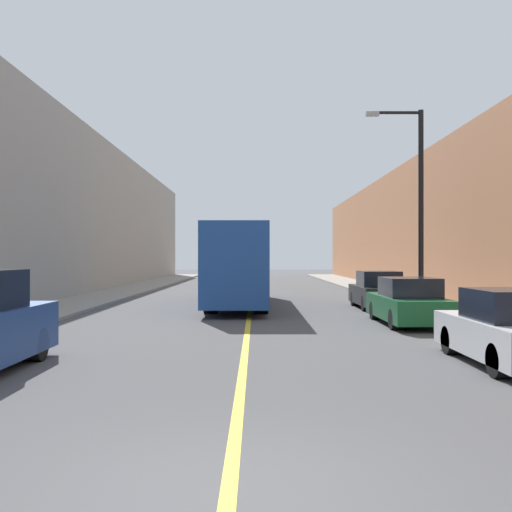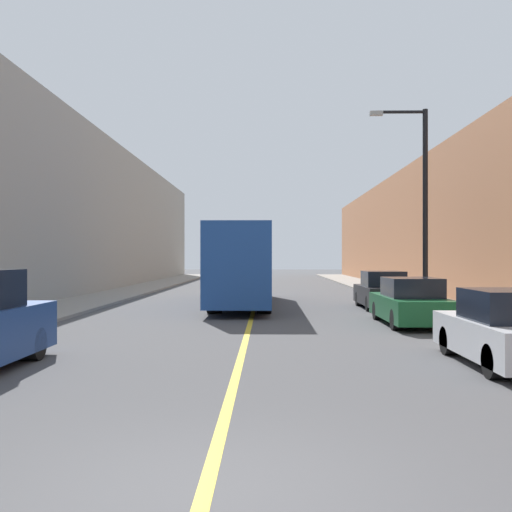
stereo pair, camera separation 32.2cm
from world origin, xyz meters
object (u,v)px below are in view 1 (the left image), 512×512
(car_right_far, at_px, (379,292))
(car_right_mid, at_px, (409,303))
(street_lamp_right, at_px, (418,197))
(bus, at_px, (241,264))

(car_right_far, bearing_deg, car_right_mid, -92.48)
(car_right_mid, bearing_deg, street_lamp_right, 71.54)
(bus, distance_m, street_lamp_right, 8.18)
(street_lamp_right, bearing_deg, car_right_mid, -108.46)
(car_right_far, xyz_separation_m, street_lamp_right, (1.14, -1.75, 3.76))
(car_right_far, distance_m, street_lamp_right, 4.30)
(car_right_mid, distance_m, street_lamp_right, 5.81)
(car_right_mid, bearing_deg, car_right_far, 87.52)
(car_right_mid, xyz_separation_m, street_lamp_right, (1.40, 4.19, 3.78))
(bus, bearing_deg, car_right_far, -15.73)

